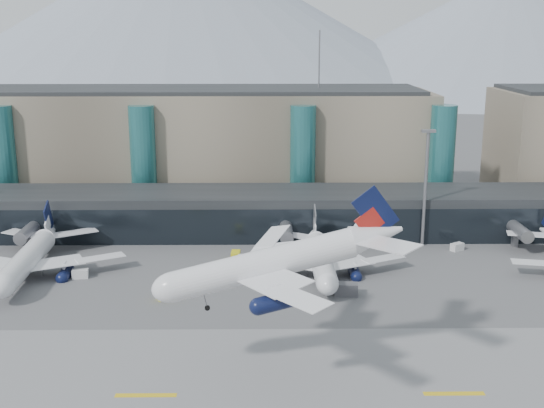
{
  "coord_description": "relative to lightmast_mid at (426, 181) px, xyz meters",
  "views": [
    {
      "loc": [
        -4.52,
        -94.37,
        45.77
      ],
      "look_at": [
        -3.16,
        32.0,
        13.59
      ],
      "focal_mm": 45.0,
      "sensor_mm": 36.0,
      "label": 1
    }
  ],
  "objects": [
    {
      "name": "veh_g",
      "position": [
        -22.81,
        -8.86,
        -13.61
      ],
      "size": [
        3.17,
        2.92,
        1.61
      ],
      "primitive_type": "cube",
      "rotation": [
        0.0,
        0.0,
        -0.63
      ],
      "color": "silver",
      "rests_on": "ground"
    },
    {
      "name": "veh_a",
      "position": [
        -69.8,
        -19.51,
        -13.58
      ],
      "size": [
        3.18,
        2.06,
        1.68
      ],
      "primitive_type": "cube",
      "rotation": [
        0.0,
        0.0,
        0.13
      ],
      "color": "silver",
      "rests_on": "ground"
    },
    {
      "name": "mountain_ridge",
      "position": [
        -14.03,
        332.0,
        31.33
      ],
      "size": [
        910.0,
        400.0,
        110.0
      ],
      "color": "gray",
      "rests_on": "ground"
    },
    {
      "name": "veh_c",
      "position": [
        -20.07,
        -28.89,
        -13.28
      ],
      "size": [
        4.3,
        2.58,
        2.28
      ],
      "primitive_type": "cube",
      "rotation": [
        0.0,
        0.0,
        -0.11
      ],
      "color": "#46454A",
      "rests_on": "ground"
    },
    {
      "name": "teal_towers",
      "position": [
        -44.99,
        26.01,
        -0.41
      ],
      "size": [
        116.4,
        19.4,
        46.0
      ],
      "color": "#276B6E",
      "rests_on": "ground"
    },
    {
      "name": "runway_markings",
      "position": [
        -30.0,
        -63.0,
        -14.37
      ],
      "size": [
        128.0,
        1.0,
        0.02
      ],
      "color": "gold",
      "rests_on": "ground"
    },
    {
      "name": "veh_b",
      "position": [
        -40.6,
        -8.74,
        -13.59
      ],
      "size": [
        1.93,
        2.97,
        1.66
      ],
      "primitive_type": "cube",
      "rotation": [
        0.0,
        0.0,
        1.51
      ],
      "color": "yellow",
      "rests_on": "ground"
    },
    {
      "name": "terminal_main",
      "position": [
        -55.0,
        42.0,
        1.03
      ],
      "size": [
        130.0,
        30.0,
        31.0
      ],
      "color": "gray",
      "rests_on": "ground"
    },
    {
      "name": "lightmast_mid",
      "position": [
        0.0,
        0.0,
        0.0
      ],
      "size": [
        3.0,
        1.2,
        25.6
      ],
      "color": "slate",
      "rests_on": "ground"
    },
    {
      "name": "hero_jet",
      "position": [
        -31.52,
        -58.3,
        3.43
      ],
      "size": [
        34.78,
        34.91,
        11.32
      ],
      "rotation": [
        0.0,
        -0.21,
        0.12
      ],
      "color": "white",
      "rests_on": "ground"
    },
    {
      "name": "jet_parked_mid",
      "position": [
        -23.86,
        -15.56,
        -10.09
      ],
      "size": [
        35.53,
        34.29,
        11.44
      ],
      "rotation": [
        0.0,
        0.0,
        1.58
      ],
      "color": "white",
      "rests_on": "ground"
    },
    {
      "name": "ground",
      "position": [
        -30.0,
        -48.0,
        -14.42
      ],
      "size": [
        900.0,
        900.0,
        0.0
      ],
      "primitive_type": "plane",
      "color": "#515154",
      "rests_on": "ground"
    },
    {
      "name": "runway_strip",
      "position": [
        -30.0,
        -63.0,
        -14.4
      ],
      "size": [
        400.0,
        40.0,
        0.04
      ],
      "primitive_type": "cube",
      "color": "slate",
      "rests_on": "ground"
    },
    {
      "name": "veh_d",
      "position": [
        6.72,
        -3.6,
        -13.61
      ],
      "size": [
        3.22,
        2.81,
        1.63
      ],
      "primitive_type": "cube",
      "rotation": [
        0.0,
        0.0,
        0.57
      ],
      "color": "silver",
      "rests_on": "ground"
    },
    {
      "name": "concourse",
      "position": [
        -30.02,
        9.73,
        -9.45
      ],
      "size": [
        170.0,
        27.0,
        10.0
      ],
      "color": "black",
      "rests_on": "ground"
    },
    {
      "name": "jet_parked_left",
      "position": [
        -80.12,
        -15.45,
        -9.76
      ],
      "size": [
        38.19,
        37.19,
        12.3
      ],
      "rotation": [
        0.0,
        0.0,
        1.61
      ],
      "color": "white",
      "rests_on": "ground"
    },
    {
      "name": "veh_h",
      "position": [
        -51.96,
        -30.0,
        -13.51
      ],
      "size": [
        3.71,
        3.27,
        1.83
      ],
      "primitive_type": "cube",
      "rotation": [
        0.0,
        0.0,
        0.58
      ],
      "color": "yellow",
      "rests_on": "ground"
    }
  ]
}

